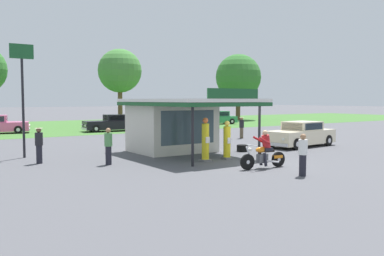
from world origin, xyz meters
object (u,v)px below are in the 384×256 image
object	(u,v)px
bystander_admiring_sedan	(108,146)
motorcycle_with_rider	(264,153)
bystander_chatting_near_pumps	(242,127)
gas_pump_nearside	(205,141)
bystander_leaning_by_kiosk	(303,154)
roadside_pole_sign	(22,82)
parked_car_back_row_centre	(179,121)
spare_tire_stack	(242,148)
featured_classic_sedan	(301,135)
parked_car_back_row_far_right	(113,124)
bystander_strolling_foreground	(39,144)
gas_pump_offside	(227,142)
parked_car_back_row_far_left	(217,118)

from	to	relation	value
bystander_admiring_sedan	motorcycle_with_rider	bearing A→B (deg)	-42.19
bystander_chatting_near_pumps	bystander_admiring_sedan	world-z (taller)	bystander_admiring_sedan
gas_pump_nearside	bystander_leaning_by_kiosk	size ratio (longest dim) A/B	1.28
bystander_admiring_sedan	roadside_pole_sign	xyz separation A→B (m)	(-2.53, 4.37, 2.85)
gas_pump_nearside	roadside_pole_sign	size ratio (longest dim) A/B	0.37
bystander_chatting_near_pumps	bystander_leaning_by_kiosk	xyz separation A→B (m)	(-8.00, -12.60, -0.00)
parked_car_back_row_centre	spare_tire_stack	distance (m)	18.07
bystander_chatting_near_pumps	bystander_admiring_sedan	bearing A→B (deg)	-154.88
gas_pump_nearside	featured_classic_sedan	world-z (taller)	gas_pump_nearside
parked_car_back_row_centre	roadside_pole_sign	xyz separation A→B (m)	(-17.03, -12.64, 2.98)
parked_car_back_row_far_right	bystander_chatting_near_pumps	world-z (taller)	bystander_chatting_near_pumps
parked_car_back_row_far_right	bystander_strolling_foreground	size ratio (longest dim) A/B	3.30
motorcycle_with_rider	parked_car_back_row_centre	bearing A→B (deg)	66.02
featured_classic_sedan	bystander_admiring_sedan	size ratio (longest dim) A/B	3.17
bystander_chatting_near_pumps	spare_tire_stack	bearing A→B (deg)	-130.83
spare_tire_stack	motorcycle_with_rider	bearing A→B (deg)	-121.91
parked_car_back_row_centre	bystander_admiring_sedan	bearing A→B (deg)	-130.44
parked_car_back_row_centre	roadside_pole_sign	bearing A→B (deg)	-143.43
gas_pump_nearside	parked_car_back_row_centre	xyz separation A→B (m)	(10.44, 18.60, -0.20)
motorcycle_with_rider	featured_classic_sedan	size ratio (longest dim) A/B	0.44
bystander_leaning_by_kiosk	roadside_pole_sign	bearing A→B (deg)	124.29
parked_car_back_row_far_right	bystander_admiring_sedan	size ratio (longest dim) A/B	3.28
bystander_chatting_near_pumps	roadside_pole_sign	distance (m)	15.80
gas_pump_offside	parked_car_back_row_centre	world-z (taller)	gas_pump_offside
bystander_chatting_near_pumps	bystander_strolling_foreground	xyz separation A→B (m)	(-15.31, -3.98, 0.03)
parked_car_back_row_far_left	spare_tire_stack	bearing A→B (deg)	-124.54
bystander_leaning_by_kiosk	bystander_strolling_foreground	world-z (taller)	bystander_strolling_foreground
gas_pump_offside	bystander_strolling_foreground	xyz separation A→B (m)	(-7.73, 3.65, 0.01)
roadside_pole_sign	spare_tire_stack	size ratio (longest dim) A/B	9.16
gas_pump_nearside	bystander_admiring_sedan	size ratio (longest dim) A/B	1.25
bystander_chatting_near_pumps	bystander_admiring_sedan	xyz separation A→B (m)	(-12.91, -6.05, 0.02)
roadside_pole_sign	parked_car_back_row_centre	bearing A→B (deg)	36.57
parked_car_back_row_far_left	bystander_admiring_sedan	distance (m)	30.47
roadside_pole_sign	gas_pump_nearside	bearing A→B (deg)	-42.10
parked_car_back_row_far_right	bystander_chatting_near_pumps	bearing A→B (deg)	-66.91
parked_car_back_row_centre	bystander_chatting_near_pumps	world-z (taller)	parked_car_back_row_centre
bystander_leaning_by_kiosk	gas_pump_nearside	bearing A→B (deg)	99.72
parked_car_back_row_far_right	roadside_pole_sign	distance (m)	17.28
gas_pump_nearside	roadside_pole_sign	distance (m)	9.31
featured_classic_sedan	parked_car_back_row_far_right	bearing A→B (deg)	104.28
featured_classic_sedan	parked_car_back_row_centre	bearing A→B (deg)	82.97
gas_pump_offside	featured_classic_sedan	bearing A→B (deg)	13.16
gas_pump_offside	bystander_admiring_sedan	xyz separation A→B (m)	(-5.33, 1.58, 0.01)
gas_pump_offside	parked_car_back_row_centre	size ratio (longest dim) A/B	0.36
bystander_leaning_by_kiosk	bystander_strolling_foreground	xyz separation A→B (m)	(-7.31, 8.61, 0.03)
gas_pump_offside	spare_tire_stack	distance (m)	3.17
gas_pump_offside	bystander_admiring_sedan	world-z (taller)	gas_pump_offside
gas_pump_nearside	bystander_chatting_near_pumps	size ratio (longest dim) A/B	1.30
bystander_leaning_by_kiosk	bystander_strolling_foreground	distance (m)	11.30
bystander_strolling_foreground	parked_car_back_row_far_left	bearing A→B (deg)	37.57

